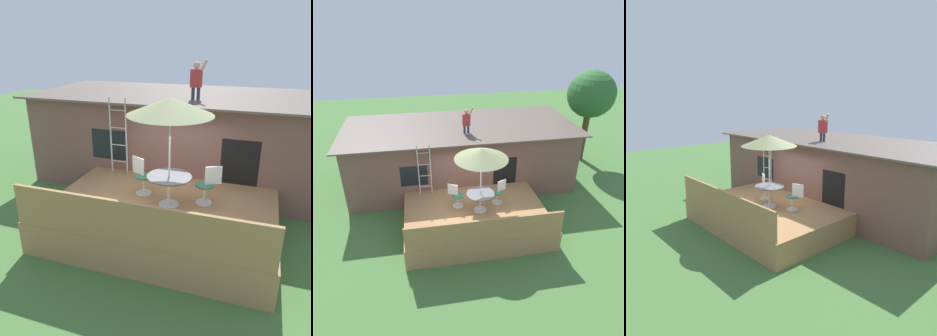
# 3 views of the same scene
# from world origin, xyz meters

# --- Properties ---
(ground_plane) EXTENTS (40.00, 40.00, 0.00)m
(ground_plane) POSITION_xyz_m (0.00, 0.00, 0.00)
(ground_plane) COLOR #477538
(house) EXTENTS (10.50, 4.50, 2.85)m
(house) POSITION_xyz_m (0.00, 3.60, 1.43)
(house) COLOR brown
(house) RESTS_ON ground
(deck) EXTENTS (5.31, 3.91, 0.80)m
(deck) POSITION_xyz_m (0.00, 0.00, 0.40)
(deck) COLOR #A87A4C
(deck) RESTS_ON ground
(deck_railing) EXTENTS (5.21, 0.08, 0.90)m
(deck_railing) POSITION_xyz_m (0.00, -1.91, 1.25)
(deck_railing) COLOR #A87A4C
(deck_railing) RESTS_ON deck
(patio_table) EXTENTS (1.04, 1.04, 0.74)m
(patio_table) POSITION_xyz_m (0.18, -0.13, 1.39)
(patio_table) COLOR silver
(patio_table) RESTS_ON deck
(patio_umbrella) EXTENTS (1.90, 1.90, 2.54)m
(patio_umbrella) POSITION_xyz_m (0.18, -0.13, 3.15)
(patio_umbrella) COLOR silver
(patio_umbrella) RESTS_ON deck
(step_ladder) EXTENTS (0.52, 0.04, 2.20)m
(step_ladder) POSITION_xyz_m (-1.77, 1.37, 1.90)
(step_ladder) COLOR silver
(step_ladder) RESTS_ON deck
(person_figure) EXTENTS (0.47, 0.20, 1.11)m
(person_figure) POSITION_xyz_m (0.14, 2.66, 3.46)
(person_figure) COLOR #33384C
(person_figure) RESTS_ON house
(patio_chair_left) EXTENTS (0.58, 0.44, 0.92)m
(patio_chair_left) POSITION_xyz_m (-0.67, 0.32, 1.26)
(patio_chair_left) COLOR silver
(patio_chair_left) RESTS_ON deck
(patio_chair_right) EXTENTS (0.59, 0.44, 0.92)m
(patio_chair_right) POSITION_xyz_m (1.01, 0.28, 1.26)
(patio_chair_right) COLOR silver
(patio_chair_right) RESTS_ON deck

